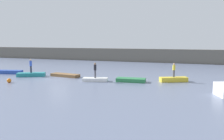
{
  "coord_description": "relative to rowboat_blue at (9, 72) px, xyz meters",
  "views": [
    {
      "loc": [
        15.9,
        -24.76,
        4.81
      ],
      "look_at": [
        6.2,
        3.19,
        0.86
      ],
      "focal_mm": 36.02,
      "sensor_mm": 36.0,
      "label": 1
    }
  ],
  "objects": [
    {
      "name": "ground_plane",
      "position": [
        8.63,
        -0.65,
        -0.25
      ],
      "size": [
        120.0,
        120.0,
        0.0
      ],
      "primitive_type": "plane",
      "color": "slate"
    },
    {
      "name": "rowboat_green",
      "position": [
        18.19,
        -0.44,
        -0.04
      ],
      "size": [
        3.44,
        1.55,
        0.43
      ],
      "primitive_type": "cube",
      "rotation": [
        0.0,
        0.0,
        0.09
      ],
      "color": "#2D7F47",
      "rests_on": "ground_plane"
    },
    {
      "name": "mooring_buoy",
      "position": [
        5.21,
        -5.5,
        -0.0
      ],
      "size": [
        0.49,
        0.49,
        0.49
      ],
      "primitive_type": "sphere",
      "color": "orange",
      "rests_on": "ground_plane"
    },
    {
      "name": "rowboat_yellow",
      "position": [
        22.87,
        1.27,
        0.01
      ],
      "size": [
        3.28,
        2.22,
        0.53
      ],
      "primitive_type": "cube",
      "rotation": [
        0.0,
        0.0,
        0.45
      ],
      "color": "gold",
      "rests_on": "ground_plane"
    },
    {
      "name": "rowboat_brown",
      "position": [
        9.03,
        0.32,
        -0.06
      ],
      "size": [
        4.11,
        1.68,
        0.38
      ],
      "primitive_type": "cube",
      "rotation": [
        0.0,
        0.0,
        -0.12
      ],
      "color": "brown",
      "rests_on": "ground_plane"
    },
    {
      "name": "rowboat_white",
      "position": [
        14.12,
        -1.46,
        -0.05
      ],
      "size": [
        3.11,
        1.78,
        0.4
      ],
      "primitive_type": "cube",
      "rotation": [
        0.0,
        0.0,
        0.24
      ],
      "color": "white",
      "rests_on": "ground_plane"
    },
    {
      "name": "person_blue_shirt",
      "position": [
        4.6,
        -0.95,
        1.27
      ],
      "size": [
        0.32,
        0.32,
        1.85
      ],
      "color": "#232838",
      "rests_on": "rowboat_teal"
    },
    {
      "name": "person_dark_shirt",
      "position": [
        14.12,
        -1.46,
        1.16
      ],
      "size": [
        0.32,
        0.32,
        1.79
      ],
      "color": "#4C4C56",
      "rests_on": "rowboat_white"
    },
    {
      "name": "person_yellow_shirt",
      "position": [
        22.87,
        1.27,
        1.19
      ],
      "size": [
        0.32,
        0.32,
        1.64
      ],
      "color": "#4C4C56",
      "rests_on": "rowboat_yellow"
    },
    {
      "name": "rowboat_blue",
      "position": [
        0.0,
        0.0,
        0.0
      ],
      "size": [
        3.92,
        1.7,
        0.5
      ],
      "primitive_type": "cube",
      "rotation": [
        0.0,
        0.0,
        0.21
      ],
      "color": "#2B4CAD",
      "rests_on": "ground_plane"
    },
    {
      "name": "embankment_wall",
      "position": [
        8.63,
        23.63,
        1.2
      ],
      "size": [
        80.0,
        1.2,
        2.91
      ],
      "primitive_type": "cube",
      "color": "#666056",
      "rests_on": "ground_plane"
    },
    {
      "name": "rowboat_teal",
      "position": [
        4.6,
        -0.95,
        -0.01
      ],
      "size": [
        3.7,
        2.58,
        0.48
      ],
      "primitive_type": "cube",
      "rotation": [
        0.0,
        0.0,
        0.45
      ],
      "color": "teal",
      "rests_on": "ground_plane"
    }
  ]
}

